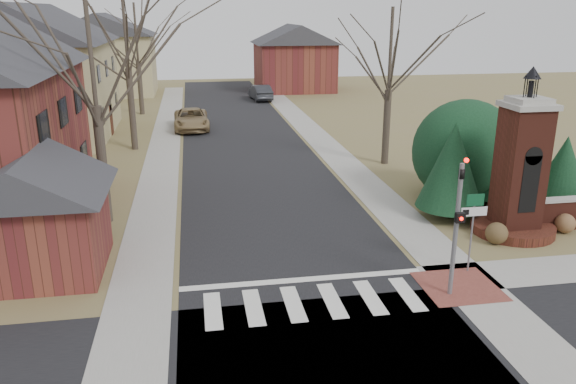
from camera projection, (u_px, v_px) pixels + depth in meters
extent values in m
plane|color=olive|center=(319.00, 316.00, 16.17)|extent=(120.00, 120.00, 0.00)
cube|color=black|center=(245.00, 145.00, 36.80)|extent=(8.00, 70.00, 0.01)
cube|color=black|center=(346.00, 380.00, 13.35)|extent=(120.00, 8.00, 0.01)
cube|color=silver|center=(313.00, 302.00, 16.91)|extent=(8.00, 2.20, 0.02)
cube|color=silver|center=(303.00, 280.00, 18.32)|extent=(8.00, 0.35, 0.02)
cube|color=gray|center=(322.00, 142.00, 37.63)|extent=(2.00, 60.00, 0.02)
cube|color=gray|center=(164.00, 148.00, 35.96)|extent=(2.00, 60.00, 0.02)
cube|color=brown|center=(459.00, 286.00, 17.87)|extent=(2.40, 2.40, 0.02)
cylinder|color=slate|center=(456.00, 231.00, 16.77)|extent=(0.14, 0.14, 4.20)
imported|color=black|center=(462.00, 168.00, 16.17)|extent=(0.15, 0.18, 0.90)
sphere|color=#FF0C05|center=(466.00, 160.00, 15.88)|extent=(0.14, 0.14, 0.14)
cube|color=black|center=(460.00, 218.00, 16.45)|extent=(0.28, 0.16, 0.30)
sphere|color=#FF0C05|center=(461.00, 219.00, 16.37)|extent=(0.11, 0.11, 0.11)
cylinder|color=slate|center=(471.00, 236.00, 18.54)|extent=(0.06, 0.06, 2.60)
cube|color=silver|center=(474.00, 212.00, 18.26)|extent=(0.90, 0.03, 0.30)
cube|color=black|center=(466.00, 212.00, 18.20)|extent=(0.22, 0.02, 0.18)
cube|color=#0F4627|center=(475.00, 200.00, 18.14)|extent=(0.60, 0.03, 0.40)
cylinder|color=#562319|center=(512.00, 228.00, 22.25)|extent=(3.20, 3.20, 0.36)
cube|color=#562319|center=(520.00, 172.00, 21.53)|extent=(1.50, 1.50, 5.00)
cube|color=black|center=(529.00, 184.00, 20.95)|extent=(0.70, 0.10, 2.20)
cube|color=gray|center=(529.00, 105.00, 20.75)|extent=(1.70, 1.70, 0.20)
cube|color=gray|center=(529.00, 100.00, 20.69)|extent=(1.30, 1.30, 0.20)
cylinder|color=black|center=(531.00, 89.00, 20.56)|extent=(0.20, 0.20, 0.60)
cone|color=black|center=(533.00, 72.00, 20.38)|extent=(0.64, 0.64, 0.45)
cube|color=tan|center=(40.00, 90.00, 38.33)|extent=(9.00, 12.00, 6.40)
cube|color=brown|center=(39.00, 232.00, 18.59)|extent=(4.00, 4.00, 2.80)
cube|color=tan|center=(105.00, 65.00, 58.33)|extent=(10.00, 8.00, 6.00)
cube|color=tan|center=(69.00, 26.00, 55.15)|extent=(0.75, 0.75, 3.08)
cube|color=brown|center=(294.00, 67.00, 61.70)|extent=(8.00, 8.00, 5.00)
cube|color=brown|center=(276.00, 36.00, 58.79)|extent=(0.75, 0.75, 2.80)
cylinder|color=#473D33|center=(448.00, 212.00, 23.81)|extent=(0.20, 0.20, 0.50)
cone|color=black|center=(452.00, 165.00, 23.18)|extent=(2.80, 2.80, 3.60)
cylinder|color=#473D33|center=(505.00, 199.00, 25.47)|extent=(0.20, 0.20, 0.50)
cone|color=black|center=(511.00, 148.00, 24.74)|extent=(3.40, 3.40, 4.20)
cylinder|color=#473D33|center=(558.00, 203.00, 24.85)|extent=(0.20, 0.20, 0.50)
cone|color=black|center=(564.00, 168.00, 24.34)|extent=(2.40, 2.40, 2.80)
sphere|color=black|center=(465.00, 147.00, 25.78)|extent=(4.80, 4.80, 4.80)
cylinder|color=#473D33|center=(102.00, 165.00, 22.74)|extent=(0.40, 0.40, 4.83)
cylinder|color=#473D33|center=(132.00, 110.00, 34.90)|extent=(0.40, 0.40, 5.04)
cylinder|color=#473D33|center=(140.00, 88.00, 47.10)|extent=(0.40, 0.40, 4.41)
cylinder|color=#473D33|center=(386.00, 127.00, 31.73)|extent=(0.40, 0.40, 4.20)
imported|color=#957B51|center=(191.00, 119.00, 41.45)|extent=(2.58, 5.43, 1.50)
imported|color=#2F3136|center=(260.00, 92.00, 55.05)|extent=(2.03, 4.70, 1.51)
sphere|color=brown|center=(497.00, 233.00, 21.07)|extent=(0.83, 0.83, 0.83)
sphere|color=brown|center=(565.00, 223.00, 22.13)|extent=(0.78, 0.78, 0.78)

